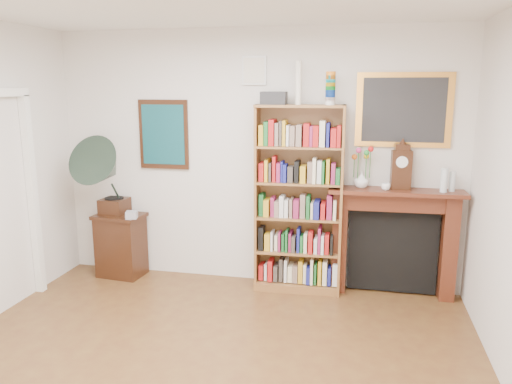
% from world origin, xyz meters
% --- Properties ---
extents(room, '(4.51, 5.01, 2.81)m').
position_xyz_m(room, '(0.00, 0.00, 1.40)').
color(room, '#532E19').
rests_on(room, ground).
extents(teal_poster, '(0.58, 0.04, 0.78)m').
position_xyz_m(teal_poster, '(-1.05, 2.48, 1.65)').
color(teal_poster, black).
rests_on(teal_poster, back_wall).
extents(small_picture, '(0.26, 0.04, 0.30)m').
position_xyz_m(small_picture, '(0.00, 2.48, 2.35)').
color(small_picture, white).
rests_on(small_picture, back_wall).
extents(gilt_painting, '(0.95, 0.04, 0.75)m').
position_xyz_m(gilt_painting, '(1.55, 2.48, 1.95)').
color(gilt_painting, '#CC8935').
rests_on(gilt_painting, back_wall).
extents(bookshelf, '(0.94, 0.37, 2.31)m').
position_xyz_m(bookshelf, '(0.52, 2.31, 1.12)').
color(bookshelf, brown).
rests_on(bookshelf, floor).
extents(side_cabinet, '(0.58, 0.44, 0.74)m').
position_xyz_m(side_cabinet, '(-1.55, 2.28, 0.37)').
color(side_cabinet, black).
rests_on(side_cabinet, floor).
extents(fireplace, '(1.37, 0.37, 1.15)m').
position_xyz_m(fireplace, '(1.52, 2.40, 0.68)').
color(fireplace, '#491F11').
rests_on(fireplace, floor).
extents(gramophone, '(0.61, 0.74, 0.93)m').
position_xyz_m(gramophone, '(-1.63, 2.17, 1.26)').
color(gramophone, black).
rests_on(gramophone, side_cabinet).
extents(cd_stack, '(0.15, 0.15, 0.08)m').
position_xyz_m(cd_stack, '(-1.33, 2.16, 0.78)').
color(cd_stack, silver).
rests_on(cd_stack, side_cabinet).
extents(mantel_clock, '(0.21, 0.13, 0.46)m').
position_xyz_m(mantel_clock, '(1.55, 2.37, 1.38)').
color(mantel_clock, black).
rests_on(mantel_clock, fireplace).
extents(flower_vase, '(0.18, 0.18, 0.16)m').
position_xyz_m(flower_vase, '(1.16, 2.37, 1.24)').
color(flower_vase, white).
rests_on(flower_vase, fireplace).
extents(teacup, '(0.11, 0.11, 0.07)m').
position_xyz_m(teacup, '(1.41, 2.29, 1.19)').
color(teacup, white).
rests_on(teacup, fireplace).
extents(bottle_left, '(0.07, 0.07, 0.24)m').
position_xyz_m(bottle_left, '(1.97, 2.32, 1.27)').
color(bottle_left, silver).
rests_on(bottle_left, fireplace).
extents(bottle_right, '(0.06, 0.06, 0.20)m').
position_xyz_m(bottle_right, '(2.05, 2.37, 1.25)').
color(bottle_right, silver).
rests_on(bottle_right, fireplace).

